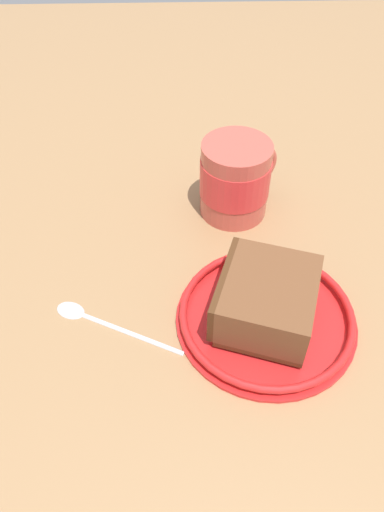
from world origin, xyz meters
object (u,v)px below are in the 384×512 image
Objects in this scene: small_plate at (266,316)px; teaspoon at (92,317)px; cake_slice at (266,299)px; tea_mug at (236,177)px.

small_plate is 17.04cm from teaspoon.
teaspoon is at bearing -2.16° from cake_slice.
tea_mug is at bearing -84.15° from small_plate.
small_plate is at bearing 95.85° from tea_mug.
cake_slice reaches higher than teaspoon.
tea_mug reaches higher than small_plate.
teaspoon is (15.32, 15.97, -4.43)cm from tea_mug.
cake_slice is 1.25× the size of tea_mug.
teaspoon is (17.02, -0.72, -0.40)cm from small_plate.
teaspoon is (16.77, -0.63, -2.90)cm from cake_slice.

